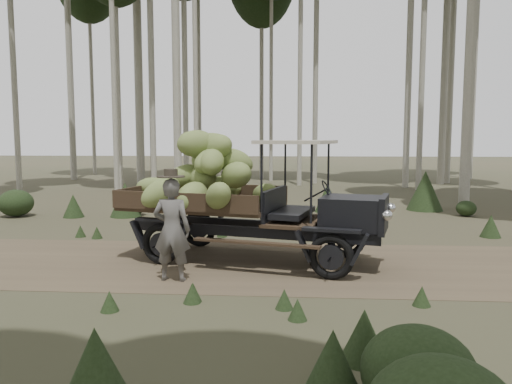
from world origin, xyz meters
TOP-DOWN VIEW (x-y plane):
  - ground at (0.00, 0.00)m, footprint 120.00×120.00m
  - dirt_track at (0.00, 0.00)m, footprint 70.00×4.00m
  - banana_truck at (1.83, 0.40)m, footprint 5.55×3.07m
  - farmer at (1.02, -1.22)m, footprint 0.68×0.51m
  - undergrowth at (3.00, -3.43)m, footprint 22.45×20.95m

SIDE VIEW (x-z plane):
  - ground at x=0.00m, z-range 0.00..0.00m
  - dirt_track at x=0.00m, z-range 0.00..0.01m
  - undergrowth at x=3.00m, z-range -0.17..1.22m
  - farmer at x=1.02m, z-range -0.05..1.90m
  - banana_truck at x=1.83m, z-range 0.18..2.91m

